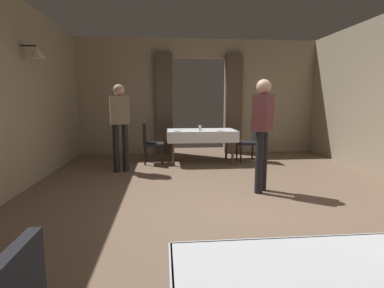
{
  "coord_description": "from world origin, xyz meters",
  "views": [
    {
      "loc": [
        -0.94,
        -3.82,
        1.4
      ],
      "look_at": [
        -0.56,
        0.17,
        0.82
      ],
      "focal_mm": 27.95,
      "sensor_mm": 36.0,
      "label": 1
    }
  ],
  "objects_px": {
    "chair_mid_left": "(150,141)",
    "person_diner_standing_aside": "(262,126)",
    "dining_table_mid": "(201,134)",
    "chair_mid_right": "(251,139)",
    "person_waiter_by_doorway": "(120,120)",
    "plate_mid_b": "(177,131)",
    "plate_mid_c": "(220,131)",
    "glass_mid_a": "(200,128)"
  },
  "relations": [
    {
      "from": "chair_mid_left",
      "to": "plate_mid_c",
      "type": "distance_m",
      "value": 1.57
    },
    {
      "from": "plate_mid_b",
      "to": "person_diner_standing_aside",
      "type": "xyz_separation_m",
      "value": [
        1.21,
        -2.03,
        0.27
      ]
    },
    {
      "from": "dining_table_mid",
      "to": "plate_mid_b",
      "type": "distance_m",
      "value": 0.65
    },
    {
      "from": "chair_mid_right",
      "to": "person_diner_standing_aside",
      "type": "xyz_separation_m",
      "value": [
        -0.52,
        -2.34,
        0.51
      ]
    },
    {
      "from": "dining_table_mid",
      "to": "chair_mid_left",
      "type": "relative_size",
      "value": 1.67
    },
    {
      "from": "chair_mid_left",
      "to": "glass_mid_a",
      "type": "xyz_separation_m",
      "value": [
        1.11,
        -0.15,
        0.29
      ]
    },
    {
      "from": "chair_mid_left",
      "to": "chair_mid_right",
      "type": "relative_size",
      "value": 1.0
    },
    {
      "from": "person_diner_standing_aside",
      "to": "plate_mid_b",
      "type": "bearing_deg",
      "value": 120.84
    },
    {
      "from": "person_diner_standing_aside",
      "to": "dining_table_mid",
      "type": "bearing_deg",
      "value": 105.4
    },
    {
      "from": "chair_mid_left",
      "to": "plate_mid_b",
      "type": "bearing_deg",
      "value": -25.26
    },
    {
      "from": "chair_mid_right",
      "to": "glass_mid_a",
      "type": "bearing_deg",
      "value": -171.64
    },
    {
      "from": "plate_mid_b",
      "to": "glass_mid_a",
      "type": "bearing_deg",
      "value": 13.64
    },
    {
      "from": "dining_table_mid",
      "to": "person_waiter_by_doorway",
      "type": "distance_m",
      "value": 1.9
    },
    {
      "from": "glass_mid_a",
      "to": "person_diner_standing_aside",
      "type": "bearing_deg",
      "value": -72.29
    },
    {
      "from": "chair_mid_left",
      "to": "person_diner_standing_aside",
      "type": "xyz_separation_m",
      "value": [
        1.8,
        -2.31,
        0.51
      ]
    },
    {
      "from": "chair_mid_left",
      "to": "plate_mid_b",
      "type": "xyz_separation_m",
      "value": [
        0.59,
        -0.28,
        0.24
      ]
    },
    {
      "from": "chair_mid_right",
      "to": "person_waiter_by_doorway",
      "type": "xyz_separation_m",
      "value": [
        -2.86,
        -0.78,
        0.51
      ]
    },
    {
      "from": "chair_mid_right",
      "to": "plate_mid_b",
      "type": "relative_size",
      "value": 5.07
    },
    {
      "from": "glass_mid_a",
      "to": "plate_mid_c",
      "type": "height_order",
      "value": "glass_mid_a"
    },
    {
      "from": "chair_mid_left",
      "to": "plate_mid_c",
      "type": "xyz_separation_m",
      "value": [
        1.53,
        -0.29,
        0.24
      ]
    },
    {
      "from": "person_waiter_by_doorway",
      "to": "person_diner_standing_aside",
      "type": "bearing_deg",
      "value": -33.7
    },
    {
      "from": "dining_table_mid",
      "to": "plate_mid_c",
      "type": "xyz_separation_m",
      "value": [
        0.37,
        -0.3,
        0.09
      ]
    },
    {
      "from": "glass_mid_a",
      "to": "plate_mid_c",
      "type": "relative_size",
      "value": 0.62
    },
    {
      "from": "dining_table_mid",
      "to": "chair_mid_left",
      "type": "distance_m",
      "value": 1.17
    },
    {
      "from": "person_waiter_by_doorway",
      "to": "person_diner_standing_aside",
      "type": "distance_m",
      "value": 2.81
    },
    {
      "from": "person_waiter_by_doorway",
      "to": "person_diner_standing_aside",
      "type": "relative_size",
      "value": 1.0
    },
    {
      "from": "plate_mid_b",
      "to": "person_diner_standing_aside",
      "type": "distance_m",
      "value": 2.38
    },
    {
      "from": "glass_mid_a",
      "to": "plate_mid_b",
      "type": "distance_m",
      "value": 0.54
    },
    {
      "from": "plate_mid_c",
      "to": "person_diner_standing_aside",
      "type": "height_order",
      "value": "person_diner_standing_aside"
    },
    {
      "from": "plate_mid_c",
      "to": "plate_mid_b",
      "type": "bearing_deg",
      "value": 179.21
    },
    {
      "from": "plate_mid_b",
      "to": "chair_mid_left",
      "type": "bearing_deg",
      "value": 154.74
    },
    {
      "from": "dining_table_mid",
      "to": "chair_mid_right",
      "type": "relative_size",
      "value": 1.67
    },
    {
      "from": "person_waiter_by_doorway",
      "to": "person_diner_standing_aside",
      "type": "xyz_separation_m",
      "value": [
        2.34,
        -1.56,
        0.0
      ]
    },
    {
      "from": "glass_mid_a",
      "to": "person_diner_standing_aside",
      "type": "distance_m",
      "value": 2.28
    },
    {
      "from": "plate_mid_c",
      "to": "dining_table_mid",
      "type": "bearing_deg",
      "value": 140.71
    },
    {
      "from": "dining_table_mid",
      "to": "chair_mid_right",
      "type": "bearing_deg",
      "value": 0.87
    },
    {
      "from": "person_diner_standing_aside",
      "to": "chair_mid_left",
      "type": "bearing_deg",
      "value": 127.92
    },
    {
      "from": "dining_table_mid",
      "to": "person_diner_standing_aside",
      "type": "height_order",
      "value": "person_diner_standing_aside"
    },
    {
      "from": "chair_mid_right",
      "to": "dining_table_mid",
      "type": "bearing_deg",
      "value": -179.13
    },
    {
      "from": "chair_mid_left",
      "to": "glass_mid_a",
      "type": "bearing_deg",
      "value": -7.66
    },
    {
      "from": "chair_mid_left",
      "to": "person_waiter_by_doorway",
      "type": "bearing_deg",
      "value": -126.01
    },
    {
      "from": "chair_mid_right",
      "to": "person_diner_standing_aside",
      "type": "height_order",
      "value": "person_diner_standing_aside"
    }
  ]
}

